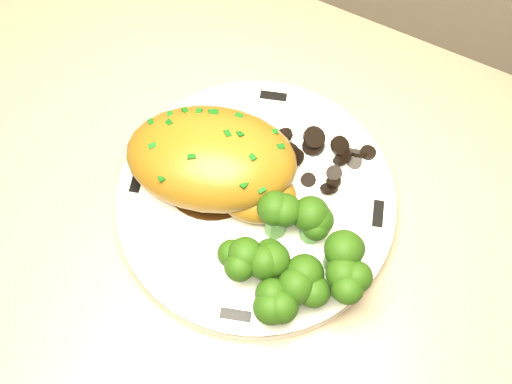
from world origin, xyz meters
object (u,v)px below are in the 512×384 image
at_px(plate, 256,201).
at_px(broccoli_florets, 296,260).
at_px(chicken_breast, 217,162).
at_px(counter, 53,264).

distance_m(plate, broccoli_florets, 0.08).
height_order(chicken_breast, broccoli_florets, chicken_breast).
bearing_deg(chicken_breast, plate, -21.55).
bearing_deg(plate, chicken_breast, 177.46).
relative_size(counter, plate, 8.36).
bearing_deg(chicken_breast, broccoli_florets, -44.79).
height_order(counter, broccoli_florets, counter).
height_order(counter, chicken_breast, counter).
height_order(plate, chicken_breast, chicken_breast).
bearing_deg(plate, counter, -170.19).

